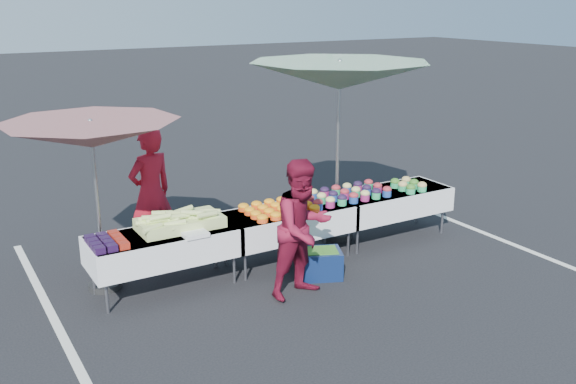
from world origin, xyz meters
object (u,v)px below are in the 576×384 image
table_center (288,221)px  umbrella_right (339,77)px  table_left (164,245)px  storage_bin (319,263)px  vendor (151,193)px  customer (303,229)px  umbrella_left (91,136)px  table_right (390,201)px

table_center → umbrella_right: size_ratio=0.58×
table_left → storage_bin: 2.03m
table_center → storage_bin: bearing=-84.5°
vendor → umbrella_right: size_ratio=0.57×
customer → storage_bin: (0.46, 0.33, -0.67)m
table_left → umbrella_left: 1.59m
umbrella_right → storage_bin: bearing=-133.2°
customer → table_left: bearing=135.2°
customer → storage_bin: size_ratio=2.49×
table_left → customer: bearing=-35.8°
table_left → umbrella_right: umbrella_right is taller
table_left → table_center: 1.80m
vendor → umbrella_left: size_ratio=0.69×
table_center → umbrella_right: umbrella_right is taller
table_center → vendor: 1.96m
table_center → storage_bin: (0.07, -0.69, -0.39)m
table_right → umbrella_left: 4.50m
table_right → umbrella_left: umbrella_left is taller
table_center → table_left: bearing=180.0°
table_center → umbrella_left: umbrella_left is taller
umbrella_right → customer: bearing=-136.2°
vendor → storage_bin: size_ratio=2.66×
vendor → table_left: bearing=61.9°
umbrella_left → storage_bin: umbrella_left is taller
table_right → umbrella_right: bearing=150.5°
umbrella_right → umbrella_left: bearing=-180.0°
table_left → customer: 1.76m
table_left → umbrella_left: size_ratio=0.70×
table_right → storage_bin: (-1.73, -0.69, -0.39)m
table_center → umbrella_left: size_ratio=0.70×
table_left → umbrella_left: (-0.67, 0.40, 1.39)m
table_left → umbrella_left: umbrella_left is taller
table_center → umbrella_right: 2.20m
table_right → storage_bin: table_right is taller
table_center → vendor: size_ratio=1.01×
table_left → umbrella_right: (2.89, 0.40, 1.87)m
table_center → vendor: bearing=142.9°
table_left → vendor: size_ratio=1.01×
umbrella_left → customer: bearing=-34.3°
table_left → table_center: bearing=0.0°
storage_bin → table_center: bearing=118.7°
table_right → vendor: size_ratio=1.01×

